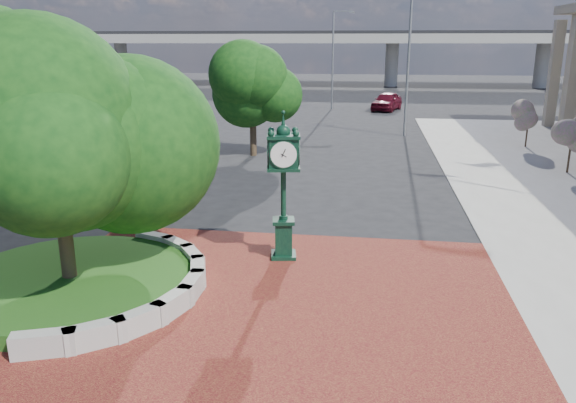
# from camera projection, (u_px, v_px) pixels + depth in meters

# --- Properties ---
(ground) EXTENTS (200.00, 200.00, 0.00)m
(ground) POSITION_uv_depth(u_px,v_px,m) (264.00, 303.00, 13.61)
(ground) COLOR black
(ground) RESTS_ON ground
(plaza) EXTENTS (12.00, 12.00, 0.04)m
(plaza) POSITION_uv_depth(u_px,v_px,m) (256.00, 322.00, 12.65)
(plaza) COLOR maroon
(plaza) RESTS_ON ground
(planter_wall) EXTENTS (2.96, 6.77, 0.54)m
(planter_wall) POSITION_uv_depth(u_px,v_px,m) (157.00, 286.00, 13.92)
(planter_wall) COLOR #9E9B93
(planter_wall) RESTS_ON ground
(grass_bed) EXTENTS (6.10, 6.10, 0.40)m
(grass_bed) POSITION_uv_depth(u_px,v_px,m) (71.00, 283.00, 14.26)
(grass_bed) COLOR #184714
(grass_bed) RESTS_ON ground
(overpass) EXTENTS (90.00, 12.00, 7.50)m
(overpass) POSITION_uv_depth(u_px,v_px,m) (355.00, 38.00, 78.44)
(overpass) COLOR #9E9B93
(overpass) RESTS_ON ground
(tree_planter) EXTENTS (5.20, 5.20, 6.33)m
(tree_planter) POSITION_uv_depth(u_px,v_px,m) (55.00, 146.00, 13.29)
(tree_planter) COLOR #38281C
(tree_planter) RESTS_ON ground
(tree_street) EXTENTS (4.40, 4.40, 5.45)m
(tree_street) POSITION_uv_depth(u_px,v_px,m) (253.00, 97.00, 30.41)
(tree_street) COLOR #38281C
(tree_street) RESTS_ON ground
(post_clock) EXTENTS (1.00, 1.00, 4.23)m
(post_clock) POSITION_uv_depth(u_px,v_px,m) (283.00, 181.00, 15.82)
(post_clock) COLOR black
(post_clock) RESTS_ON ground
(parked_car) EXTENTS (3.26, 5.25, 1.67)m
(parked_car) POSITION_uv_depth(u_px,v_px,m) (387.00, 101.00, 51.51)
(parked_car) COLOR #4C0A18
(parked_car) RESTS_ON ground
(street_lamp_near) EXTENTS (2.10, 0.77, 9.54)m
(street_lamp_near) POSITION_uv_depth(u_px,v_px,m) (413.00, 50.00, 36.05)
(street_lamp_near) COLOR slate
(street_lamp_near) RESTS_ON ground
(street_lamp_far) EXTENTS (1.97, 0.28, 8.79)m
(street_lamp_far) POSITION_uv_depth(u_px,v_px,m) (335.00, 52.00, 51.36)
(street_lamp_far) COLOR slate
(street_lamp_far) RESTS_ON ground
(shrub_near) EXTENTS (1.20, 1.20, 2.20)m
(shrub_near) POSITION_uv_depth(u_px,v_px,m) (571.00, 141.00, 26.59)
(shrub_near) COLOR #38281C
(shrub_near) RESTS_ON ground
(shrub_far) EXTENTS (1.20, 1.20, 2.20)m
(shrub_far) POSITION_uv_depth(u_px,v_px,m) (528.00, 121.00, 33.22)
(shrub_far) COLOR #38281C
(shrub_far) RESTS_ON ground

